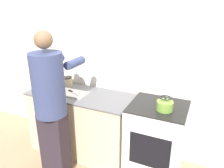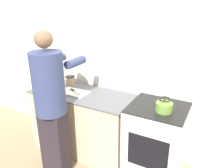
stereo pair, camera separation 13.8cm
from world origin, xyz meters
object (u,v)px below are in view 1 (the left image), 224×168
(cutting_board, at_px, (72,93))
(bowl_prep, at_px, (52,87))
(oven, at_px, (156,140))
(knife, at_px, (73,92))
(person, at_px, (51,104))
(kettle, at_px, (165,105))
(canister_jar, at_px, (67,81))

(cutting_board, bearing_deg, bowl_prep, 179.06)
(oven, xyz_separation_m, knife, (-1.13, -0.04, 0.44))
(person, relative_size, kettle, 9.81)
(oven, height_order, canister_jar, canister_jar)
(knife, distance_m, canister_jar, 0.33)
(knife, bearing_deg, cutting_board, -127.56)
(person, bearing_deg, oven, 26.41)
(person, relative_size, knife, 7.81)
(canister_jar, bearing_deg, person, -67.77)
(canister_jar, bearing_deg, knife, -41.02)
(kettle, bearing_deg, person, -158.31)
(knife, height_order, kettle, kettle)
(cutting_board, relative_size, kettle, 2.14)
(person, xyz_separation_m, canister_jar, (-0.29, 0.71, -0.01))
(oven, relative_size, canister_jar, 6.45)
(cutting_board, distance_m, canister_jar, 0.33)
(oven, xyz_separation_m, bowl_prep, (-1.49, -0.04, 0.46))
(bowl_prep, relative_size, canister_jar, 0.92)
(oven, bearing_deg, bowl_prep, -178.27)
(oven, distance_m, canister_jar, 1.47)
(person, distance_m, cutting_board, 0.50)
(cutting_board, xyz_separation_m, kettle, (1.23, -0.02, 0.09))
(cutting_board, relative_size, bowl_prep, 2.94)
(knife, xyz_separation_m, kettle, (1.21, -0.03, 0.08))
(cutting_board, xyz_separation_m, bowl_prep, (-0.34, 0.01, 0.03))
(oven, bearing_deg, knife, -177.86)
(person, xyz_separation_m, knife, (-0.05, 0.50, -0.06))
(oven, distance_m, person, 1.31)
(person, distance_m, knife, 0.50)
(person, xyz_separation_m, kettle, (1.17, 0.46, 0.02))
(kettle, bearing_deg, bowl_prep, 178.89)
(kettle, bearing_deg, knife, 178.44)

